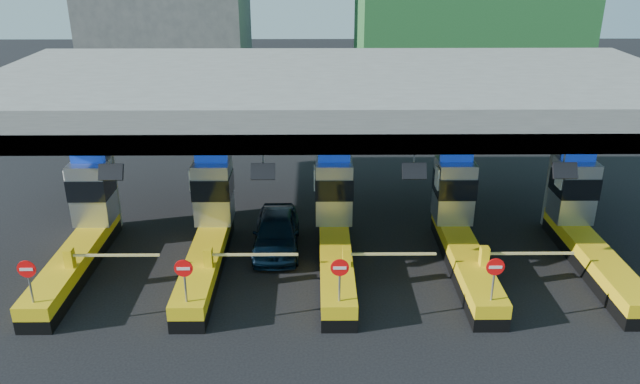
{
  "coord_description": "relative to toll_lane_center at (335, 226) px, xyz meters",
  "views": [
    {
      "loc": [
        -0.8,
        -22.18,
        12.01
      ],
      "look_at": [
        -0.59,
        0.0,
        2.99
      ],
      "focal_mm": 35.0,
      "sensor_mm": 36.0,
      "label": 1
    }
  ],
  "objects": [
    {
      "name": "toll_lane_left",
      "position": [
        -5.0,
        0.0,
        0.0
      ],
      "size": [
        4.43,
        8.0,
        4.16
      ],
      "color": "black",
      "rests_on": "ground"
    },
    {
      "name": "van",
      "position": [
        -2.39,
        0.8,
        -0.61
      ],
      "size": [
        1.92,
        4.64,
        1.57
      ],
      "primitive_type": "imported",
      "rotation": [
        0.0,
        0.0,
        0.01
      ],
      "color": "black",
      "rests_on": "ground"
    },
    {
      "name": "toll_lane_right",
      "position": [
        5.0,
        0.0,
        0.0
      ],
      "size": [
        4.43,
        8.0,
        4.16
      ],
      "color": "black",
      "rests_on": "ground"
    },
    {
      "name": "toll_lane_center",
      "position": [
        0.0,
        0.0,
        0.0
      ],
      "size": [
        4.43,
        8.0,
        4.16
      ],
      "color": "black",
      "rests_on": "ground"
    },
    {
      "name": "toll_lane_far_left",
      "position": [
        -10.0,
        0.0,
        0.0
      ],
      "size": [
        4.43,
        8.0,
        4.16
      ],
      "color": "black",
      "rests_on": "ground"
    },
    {
      "name": "toll_lane_far_right",
      "position": [
        10.0,
        0.0,
        0.0
      ],
      "size": [
        4.43,
        8.0,
        4.16
      ],
      "color": "black",
      "rests_on": "ground"
    },
    {
      "name": "ground",
      "position": [
        -0.0,
        -0.28,
        -1.4
      ],
      "size": [
        120.0,
        120.0,
        0.0
      ],
      "primitive_type": "plane",
      "color": "black",
      "rests_on": "ground"
    },
    {
      "name": "toll_canopy",
      "position": [
        -0.0,
        2.59,
        4.74
      ],
      "size": [
        28.0,
        12.09,
        7.0
      ],
      "color": "slate",
      "rests_on": "ground"
    }
  ]
}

